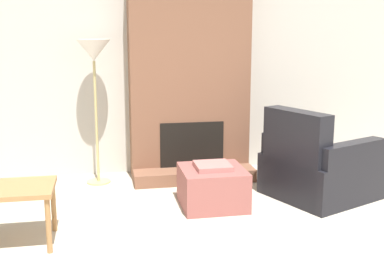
{
  "coord_description": "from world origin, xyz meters",
  "views": [
    {
      "loc": [
        -1.05,
        -2.64,
        1.75
      ],
      "look_at": [
        0.0,
        2.85,
        0.62
      ],
      "focal_mm": 45.0,
      "sensor_mm": 36.0,
      "label": 1
    }
  ],
  "objects_px": {
    "ottoman": "(213,186)",
    "floor_lamp_left": "(94,58)",
    "armchair": "(315,170)",
    "side_table": "(17,195)"
  },
  "relations": [
    {
      "from": "side_table",
      "to": "armchair",
      "type": "bearing_deg",
      "value": 12.07
    },
    {
      "from": "armchair",
      "to": "floor_lamp_left",
      "type": "distance_m",
      "value": 2.72
    },
    {
      "from": "ottoman",
      "to": "floor_lamp_left",
      "type": "relative_size",
      "value": 0.38
    },
    {
      "from": "ottoman",
      "to": "armchair",
      "type": "relative_size",
      "value": 0.5
    },
    {
      "from": "armchair",
      "to": "ottoman",
      "type": "bearing_deg",
      "value": 70.14
    },
    {
      "from": "armchair",
      "to": "floor_lamp_left",
      "type": "xyz_separation_m",
      "value": [
        -2.27,
        0.94,
        1.15
      ]
    },
    {
      "from": "ottoman",
      "to": "floor_lamp_left",
      "type": "distance_m",
      "value": 1.97
    },
    {
      "from": "ottoman",
      "to": "armchair",
      "type": "bearing_deg",
      "value": 3.08
    },
    {
      "from": "armchair",
      "to": "side_table",
      "type": "distance_m",
      "value": 2.99
    },
    {
      "from": "side_table",
      "to": "floor_lamp_left",
      "type": "bearing_deg",
      "value": 67.69
    }
  ]
}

